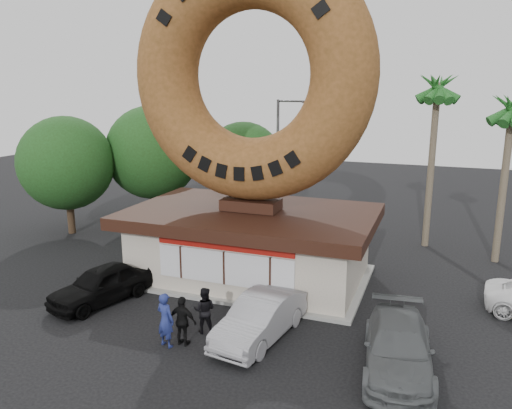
{
  "coord_description": "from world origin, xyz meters",
  "views": [
    {
      "loc": [
        7.98,
        -14.68,
        8.81
      ],
      "look_at": [
        0.99,
        4.0,
        4.07
      ],
      "focal_mm": 35.0,
      "sensor_mm": 36.0,
      "label": 1
    }
  ],
  "objects_px": {
    "donut_shop": "(251,242)",
    "person_center": "(204,310)",
    "giant_donut": "(251,75)",
    "street_lamp": "(280,155)",
    "person_right": "(183,321)",
    "person_left": "(165,320)",
    "car_silver": "(260,318)",
    "car_grey": "(398,347)",
    "car_black": "(101,284)"
  },
  "relations": [
    {
      "from": "giant_donut",
      "to": "person_left",
      "type": "bearing_deg",
      "value": -93.85
    },
    {
      "from": "donut_shop",
      "to": "car_grey",
      "type": "xyz_separation_m",
      "value": [
        7.19,
        -5.68,
        -1.02
      ]
    },
    {
      "from": "person_right",
      "to": "car_black",
      "type": "bearing_deg",
      "value": -19.59
    },
    {
      "from": "donut_shop",
      "to": "car_grey",
      "type": "bearing_deg",
      "value": -38.3
    },
    {
      "from": "donut_shop",
      "to": "car_silver",
      "type": "bearing_deg",
      "value": -65.73
    },
    {
      "from": "person_center",
      "to": "person_right",
      "type": "xyz_separation_m",
      "value": [
        -0.28,
        -1.1,
        0.03
      ]
    },
    {
      "from": "giant_donut",
      "to": "donut_shop",
      "type": "bearing_deg",
      "value": -90.0
    },
    {
      "from": "person_center",
      "to": "person_left",
      "type": "bearing_deg",
      "value": 45.9
    },
    {
      "from": "donut_shop",
      "to": "person_left",
      "type": "bearing_deg",
      "value": -93.85
    },
    {
      "from": "person_center",
      "to": "street_lamp",
      "type": "bearing_deg",
      "value": -95.48
    },
    {
      "from": "giant_donut",
      "to": "car_black",
      "type": "distance_m",
      "value": 10.88
    },
    {
      "from": "person_left",
      "to": "car_silver",
      "type": "distance_m",
      "value": 3.32
    },
    {
      "from": "street_lamp",
      "to": "person_left",
      "type": "bearing_deg",
      "value": -85.34
    },
    {
      "from": "car_grey",
      "to": "person_center",
      "type": "bearing_deg",
      "value": 172.87
    },
    {
      "from": "person_right",
      "to": "person_center",
      "type": "bearing_deg",
      "value": -102.02
    },
    {
      "from": "donut_shop",
      "to": "person_center",
      "type": "xyz_separation_m",
      "value": [
        0.34,
        -5.61,
        -0.9
      ]
    },
    {
      "from": "street_lamp",
      "to": "person_right",
      "type": "height_order",
      "value": "street_lamp"
    },
    {
      "from": "donut_shop",
      "to": "car_silver",
      "type": "height_order",
      "value": "donut_shop"
    },
    {
      "from": "car_silver",
      "to": "car_grey",
      "type": "xyz_separation_m",
      "value": [
        4.8,
        -0.37,
        -0.02
      ]
    },
    {
      "from": "street_lamp",
      "to": "car_black",
      "type": "xyz_separation_m",
      "value": [
        -3.01,
        -14.74,
        -3.71
      ]
    },
    {
      "from": "donut_shop",
      "to": "street_lamp",
      "type": "relative_size",
      "value": 1.4
    },
    {
      "from": "donut_shop",
      "to": "car_black",
      "type": "bearing_deg",
      "value": -135.8
    },
    {
      "from": "street_lamp",
      "to": "person_right",
      "type": "xyz_separation_m",
      "value": [
        1.91,
        -16.73,
        -3.58
      ]
    },
    {
      "from": "person_left",
      "to": "car_grey",
      "type": "height_order",
      "value": "person_left"
    },
    {
      "from": "person_center",
      "to": "car_silver",
      "type": "relative_size",
      "value": 0.37
    },
    {
      "from": "person_left",
      "to": "car_grey",
      "type": "relative_size",
      "value": 0.38
    },
    {
      "from": "person_center",
      "to": "car_black",
      "type": "xyz_separation_m",
      "value": [
        -5.2,
        0.89,
        -0.09
      ]
    },
    {
      "from": "giant_donut",
      "to": "car_black",
      "type": "height_order",
      "value": "giant_donut"
    },
    {
      "from": "person_center",
      "to": "giant_donut",
      "type": "bearing_deg",
      "value": -100.03
    },
    {
      "from": "giant_donut",
      "to": "car_black",
      "type": "relative_size",
      "value": 2.41
    },
    {
      "from": "street_lamp",
      "to": "person_center",
      "type": "height_order",
      "value": "street_lamp"
    },
    {
      "from": "car_black",
      "to": "car_silver",
      "type": "relative_size",
      "value": 0.97
    },
    {
      "from": "person_right",
      "to": "street_lamp",
      "type": "bearing_deg",
      "value": -81.06
    },
    {
      "from": "person_left",
      "to": "car_grey",
      "type": "bearing_deg",
      "value": -155.04
    },
    {
      "from": "car_silver",
      "to": "car_grey",
      "type": "bearing_deg",
      "value": 4.49
    },
    {
      "from": "street_lamp",
      "to": "car_black",
      "type": "height_order",
      "value": "street_lamp"
    },
    {
      "from": "giant_donut",
      "to": "person_center",
      "type": "height_order",
      "value": "giant_donut"
    },
    {
      "from": "donut_shop",
      "to": "person_left",
      "type": "height_order",
      "value": "donut_shop"
    },
    {
      "from": "donut_shop",
      "to": "car_black",
      "type": "distance_m",
      "value": 6.85
    },
    {
      "from": "street_lamp",
      "to": "person_center",
      "type": "bearing_deg",
      "value": -82.01
    },
    {
      "from": "person_right",
      "to": "person_left",
      "type": "bearing_deg",
      "value": 29.13
    },
    {
      "from": "giant_donut",
      "to": "car_grey",
      "type": "bearing_deg",
      "value": -38.38
    },
    {
      "from": "person_left",
      "to": "donut_shop",
      "type": "bearing_deg",
      "value": -78.55
    },
    {
      "from": "car_black",
      "to": "car_silver",
      "type": "height_order",
      "value": "car_black"
    },
    {
      "from": "person_right",
      "to": "car_black",
      "type": "xyz_separation_m",
      "value": [
        -4.92,
        1.99,
        -0.12
      ]
    },
    {
      "from": "person_left",
      "to": "car_grey",
      "type": "distance_m",
      "value": 7.77
    },
    {
      "from": "car_silver",
      "to": "person_center",
      "type": "bearing_deg",
      "value": -162.7
    },
    {
      "from": "person_center",
      "to": "person_right",
      "type": "distance_m",
      "value": 1.14
    },
    {
      "from": "person_left",
      "to": "car_silver",
      "type": "xyz_separation_m",
      "value": [
        2.86,
        1.67,
        -0.21
      ]
    },
    {
      "from": "street_lamp",
      "to": "person_left",
      "type": "relative_size",
      "value": 4.09
    }
  ]
}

